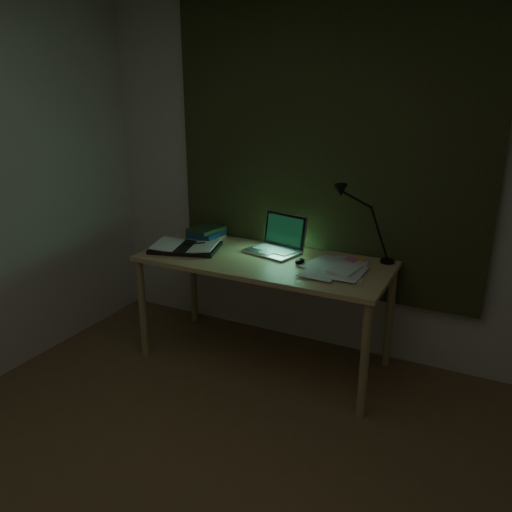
% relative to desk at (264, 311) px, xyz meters
% --- Properties ---
extents(wall_back, '(3.50, 0.00, 2.50)m').
position_rel_desk_xyz_m(wall_back, '(0.25, 0.45, 0.87)').
color(wall_back, silver).
rests_on(wall_back, ground).
extents(curtain, '(2.20, 0.06, 2.00)m').
position_rel_desk_xyz_m(curtain, '(0.25, 0.41, 1.07)').
color(curtain, '#2B3319').
rests_on(curtain, wall_back).
extents(desk, '(1.67, 0.73, 0.76)m').
position_rel_desk_xyz_m(desk, '(0.00, 0.00, 0.00)').
color(desk, tan).
rests_on(desk, floor).
extents(laptop, '(0.45, 0.48, 0.26)m').
position_rel_desk_xyz_m(laptop, '(-0.01, 0.14, 0.51)').
color(laptop, silver).
rests_on(laptop, desk).
extents(open_textbook, '(0.53, 0.44, 0.04)m').
position_rel_desk_xyz_m(open_textbook, '(-0.59, -0.06, 0.40)').
color(open_textbook, white).
rests_on(open_textbook, desk).
extents(book_stack, '(0.22, 0.26, 0.10)m').
position_rel_desk_xyz_m(book_stack, '(-0.58, 0.21, 0.43)').
color(book_stack, white).
rests_on(book_stack, desk).
extents(loose_papers, '(0.41, 0.42, 0.02)m').
position_rel_desk_xyz_m(loose_papers, '(0.50, 0.02, 0.39)').
color(loose_papers, silver).
rests_on(loose_papers, desk).
extents(mouse, '(0.06, 0.09, 0.03)m').
position_rel_desk_xyz_m(mouse, '(0.25, 0.02, 0.40)').
color(mouse, black).
rests_on(mouse, desk).
extents(sticky_yellow, '(0.08, 0.08, 0.01)m').
position_rel_desk_xyz_m(sticky_yellow, '(0.59, 0.25, 0.39)').
color(sticky_yellow, yellow).
rests_on(sticky_yellow, desk).
extents(sticky_pink, '(0.09, 0.09, 0.02)m').
position_rel_desk_xyz_m(sticky_pink, '(0.53, 0.22, 0.39)').
color(sticky_pink, pink).
rests_on(sticky_pink, desk).
extents(desk_lamp, '(0.35, 0.28, 0.50)m').
position_rel_desk_xyz_m(desk_lamp, '(0.75, 0.29, 0.63)').
color(desk_lamp, black).
rests_on(desk_lamp, desk).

